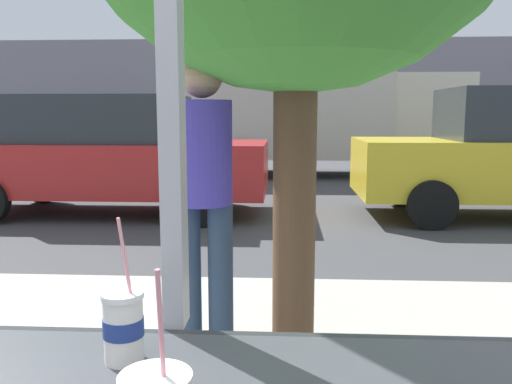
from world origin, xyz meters
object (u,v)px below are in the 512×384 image
at_px(soda_cup_left, 123,325).
at_px(box_truck, 310,105).
at_px(parked_car_red, 108,155).
at_px(pedestrian, 203,187).

height_order(soda_cup_left, box_truck, box_truck).
bearing_deg(soda_cup_left, box_truck, 85.55).
distance_m(soda_cup_left, parked_car_red, 6.98).
distance_m(box_truck, pedestrian, 9.93).
xyz_separation_m(parked_car_red, pedestrian, (2.17, -4.79, 0.21)).
relative_size(parked_car_red, pedestrian, 2.83).
distance_m(parked_car_red, pedestrian, 5.26).
height_order(box_truck, pedestrian, box_truck).
height_order(soda_cup_left, parked_car_red, parked_car_red).
distance_m(parked_car_red, box_truck, 6.04).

